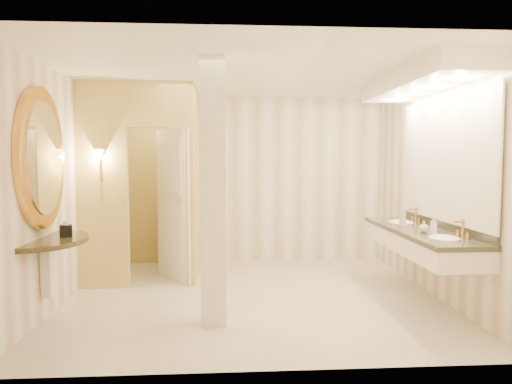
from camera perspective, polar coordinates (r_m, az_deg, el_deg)
floor at (r=5.78m, az=-0.41°, el=-12.90°), size 4.50×4.50×0.00m
ceiling at (r=5.62m, az=-0.42°, el=14.47°), size 4.50×4.50×0.00m
wall_back at (r=7.53m, az=-1.27°, el=1.52°), size 4.50×0.02×2.70m
wall_front at (r=3.55m, az=1.41°, el=-1.41°), size 4.50×0.02×2.70m
wall_left at (r=5.86m, az=-22.97°, el=0.45°), size 0.02×4.00×2.70m
wall_right at (r=6.09m, az=21.23°, el=0.63°), size 0.02×4.00×2.70m
toilet_closet at (r=6.54m, az=-10.87°, el=1.36°), size 1.50×1.55×2.70m
wall_sconce at (r=6.16m, az=-18.89°, el=4.28°), size 0.14×0.14×0.42m
vanity at (r=5.65m, az=20.29°, el=3.22°), size 0.75×2.39×2.09m
console_shelf at (r=5.17m, az=-25.20°, el=-0.04°), size 1.12×1.12×2.01m
pillar at (r=4.63m, az=-5.36°, el=-0.12°), size 0.25×0.25×2.70m
tissue_box at (r=5.24m, az=-22.66°, el=-4.50°), size 0.15×0.15×0.12m
toilet at (r=7.42m, az=-9.74°, el=-6.00°), size 0.56×0.83×0.79m
soap_bottle_a at (r=5.91m, az=17.88°, el=-3.35°), size 0.07×0.07×0.14m
soap_bottle_b at (r=5.42m, az=20.25°, el=-4.09°), size 0.13×0.13×0.13m
soap_bottle_c at (r=5.27m, az=21.29°, el=-3.95°), size 0.09×0.09×0.20m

